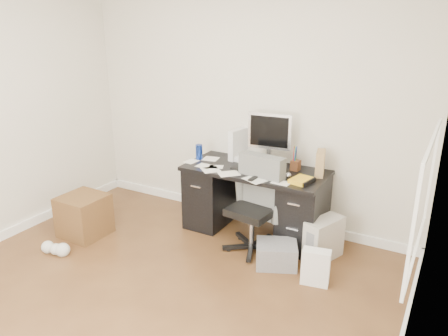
{
  "coord_description": "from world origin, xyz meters",
  "views": [
    {
      "loc": [
        2.11,
        -2.3,
        2.26
      ],
      "look_at": [
        0.17,
        1.2,
        0.87
      ],
      "focal_mm": 35.0,
      "sensor_mm": 36.0,
      "label": 1
    }
  ],
  "objects_px": {
    "keyboard": "(250,170)",
    "office_chair": "(252,206)",
    "desk": "(255,199)",
    "wicker_basket": "(84,215)",
    "pc_tower": "(324,239)",
    "lcd_monitor": "(269,140)"
  },
  "relations": [
    {
      "from": "keyboard",
      "to": "office_chair",
      "type": "height_order",
      "value": "office_chair"
    },
    {
      "from": "keyboard",
      "to": "desk",
      "type": "bearing_deg",
      "value": 87.62
    },
    {
      "from": "keyboard",
      "to": "wicker_basket",
      "type": "xyz_separation_m",
      "value": [
        -1.59,
        -0.83,
        -0.54
      ]
    },
    {
      "from": "office_chair",
      "to": "pc_tower",
      "type": "xyz_separation_m",
      "value": [
        0.69,
        0.18,
        -0.28
      ]
    },
    {
      "from": "keyboard",
      "to": "office_chair",
      "type": "xyz_separation_m",
      "value": [
        0.14,
        -0.24,
        -0.28
      ]
    },
    {
      "from": "desk",
      "to": "lcd_monitor",
      "type": "bearing_deg",
      "value": 59.18
    },
    {
      "from": "lcd_monitor",
      "to": "office_chair",
      "type": "distance_m",
      "value": 0.74
    },
    {
      "from": "pc_tower",
      "to": "desk",
      "type": "bearing_deg",
      "value": -169.46
    },
    {
      "from": "keyboard",
      "to": "wicker_basket",
      "type": "height_order",
      "value": "keyboard"
    },
    {
      "from": "pc_tower",
      "to": "wicker_basket",
      "type": "relative_size",
      "value": 0.94
    },
    {
      "from": "desk",
      "to": "lcd_monitor",
      "type": "distance_m",
      "value": 0.66
    },
    {
      "from": "office_chair",
      "to": "wicker_basket",
      "type": "height_order",
      "value": "office_chair"
    },
    {
      "from": "desk",
      "to": "office_chair",
      "type": "height_order",
      "value": "office_chair"
    },
    {
      "from": "desk",
      "to": "wicker_basket",
      "type": "xyz_separation_m",
      "value": [
        -1.6,
        -0.93,
        -0.18
      ]
    },
    {
      "from": "lcd_monitor",
      "to": "office_chair",
      "type": "bearing_deg",
      "value": -90.64
    },
    {
      "from": "wicker_basket",
      "to": "keyboard",
      "type": "bearing_deg",
      "value": 27.53
    },
    {
      "from": "keyboard",
      "to": "pc_tower",
      "type": "relative_size",
      "value": 0.98
    },
    {
      "from": "desk",
      "to": "pc_tower",
      "type": "bearing_deg",
      "value": -10.96
    },
    {
      "from": "keyboard",
      "to": "office_chair",
      "type": "distance_m",
      "value": 0.39
    },
    {
      "from": "office_chair",
      "to": "desk",
      "type": "bearing_deg",
      "value": 119.19
    },
    {
      "from": "lcd_monitor",
      "to": "wicker_basket",
      "type": "height_order",
      "value": "lcd_monitor"
    },
    {
      "from": "keyboard",
      "to": "wicker_basket",
      "type": "relative_size",
      "value": 0.92
    }
  ]
}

